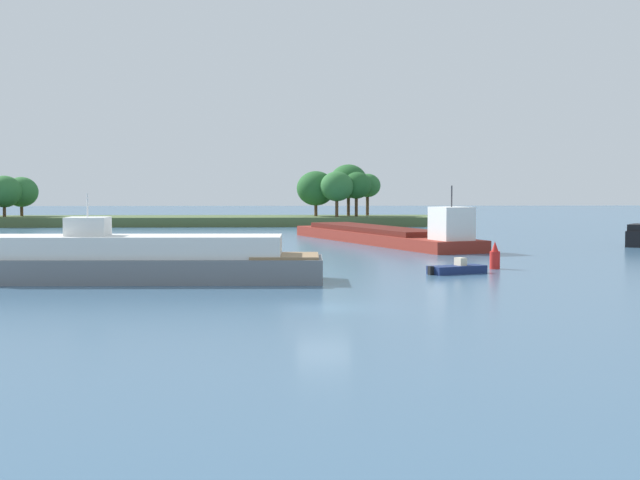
# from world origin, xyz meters

# --- Properties ---
(ground_plane) EXTENTS (400.00, 400.00, 0.00)m
(ground_plane) POSITION_xyz_m (0.00, 0.00, 0.00)
(ground_plane) COLOR #3D607F
(treeline_island) EXTENTS (81.19, 10.79, 8.55)m
(treeline_island) POSITION_xyz_m (-21.21, 87.52, 2.86)
(treeline_island) COLOR #4C6038
(treeline_island) RESTS_ON ground
(cargo_barge) EXTENTS (15.74, 31.94, 5.65)m
(cargo_barge) POSITION_xyz_m (7.97, 47.48, 0.87)
(cargo_barge) COLOR maroon
(cargo_barge) RESTS_ON ground
(small_motorboat) EXTENTS (4.06, 2.95, 1.02)m
(small_motorboat) POSITION_xyz_m (9.38, 16.60, 0.29)
(small_motorboat) COLOR navy
(small_motorboat) RESTS_ON ground
(white_riverboat) EXTENTS (22.39, 5.51, 5.25)m
(white_riverboat) POSITION_xyz_m (-10.66, 12.34, 1.29)
(white_riverboat) COLOR slate
(white_riverboat) RESTS_ON ground
(channel_buoy_red) EXTENTS (0.70, 0.70, 1.90)m
(channel_buoy_red) POSITION_xyz_m (12.59, 19.82, 0.81)
(channel_buoy_red) COLOR red
(channel_buoy_red) RESTS_ON ground
(channel_buoy_green) EXTENTS (0.70, 0.70, 1.90)m
(channel_buoy_green) POSITION_xyz_m (-22.72, 31.50, 0.81)
(channel_buoy_green) COLOR green
(channel_buoy_green) RESTS_ON ground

